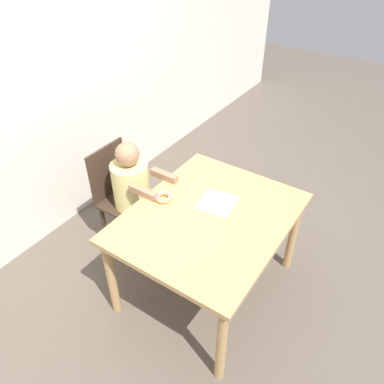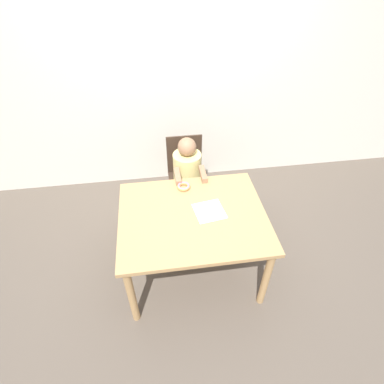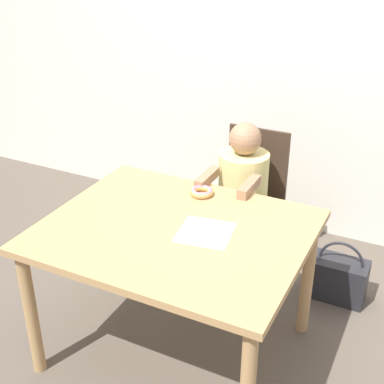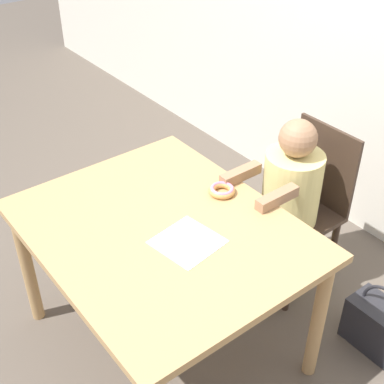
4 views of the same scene
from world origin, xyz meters
The scene contains 8 objects.
ground_plane centered at (0.00, 0.00, 0.00)m, with size 12.00×12.00×0.00m, color brown.
wall_back centered at (0.00, 1.48, 1.25)m, with size 8.00×0.05×2.50m.
dining_table centered at (0.00, 0.00, 0.62)m, with size 1.18×0.96×0.71m.
chair centered at (0.05, 0.83, 0.45)m, with size 0.37×0.39×0.88m.
child_figure centered at (0.05, 0.72, 0.49)m, with size 0.29×0.48×0.99m.
donut centered at (-0.03, 0.35, 0.73)m, with size 0.12×0.12×0.03m.
napkin centered at (0.14, 0.03, 0.71)m, with size 0.27×0.27×0.00m.
handbag centered at (0.63, 0.78, 0.13)m, with size 0.31×0.17×0.37m.
Camera 2 is at (-0.25, -1.67, 2.42)m, focal length 28.00 mm.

